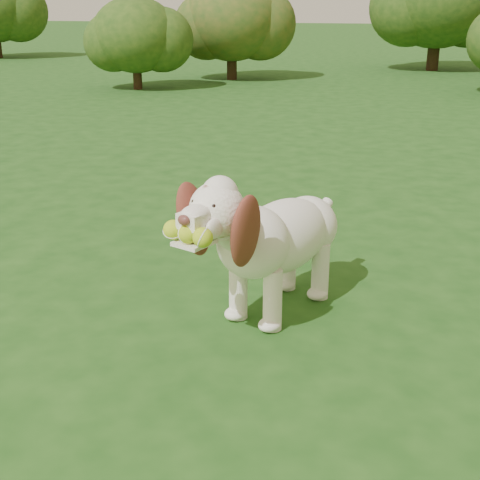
# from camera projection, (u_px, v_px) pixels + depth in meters

# --- Properties ---
(ground) EXTENTS (80.00, 80.00, 0.00)m
(ground) POSITION_uv_depth(u_px,v_px,m) (217.00, 356.00, 2.76)
(ground) COLOR #194413
(ground) RESTS_ON ground
(dog) EXTENTS (0.67, 1.10, 0.74)m
(dog) POSITION_uv_depth(u_px,v_px,m) (270.00, 235.00, 2.99)
(dog) COLOR white
(dog) RESTS_ON ground
(shrub_a) EXTENTS (1.39, 1.39, 1.44)m
(shrub_a) POSITION_uv_depth(u_px,v_px,m) (135.00, 35.00, 10.60)
(shrub_a) COLOR #382314
(shrub_a) RESTS_ON ground
(shrub_b) EXTENTS (1.74, 1.74, 1.80)m
(shrub_b) POSITION_uv_depth(u_px,v_px,m) (232.00, 19.00, 11.84)
(shrub_b) COLOR #382314
(shrub_b) RESTS_ON ground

